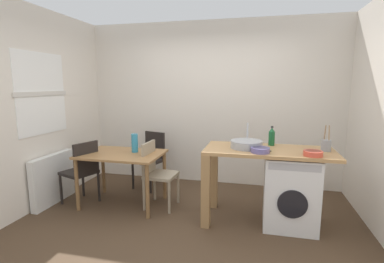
{
  "coord_description": "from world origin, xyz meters",
  "views": [
    {
      "loc": [
        0.8,
        -3.02,
        1.68
      ],
      "look_at": [
        -0.03,
        0.45,
        1.08
      ],
      "focal_mm": 26.75,
      "sensor_mm": 36.0,
      "label": 1
    }
  ],
  "objects_px": {
    "chair_opposite": "(156,171)",
    "chair_spare_by_wall": "(151,156)",
    "mixing_bowl": "(260,150)",
    "chair_person_seat": "(82,169)",
    "utensil_crock": "(326,145)",
    "washing_machine": "(290,191)",
    "bottle_tall_green": "(272,137)",
    "dining_table": "(122,160)",
    "colander": "(313,153)",
    "vase": "(135,143)"
  },
  "relations": [
    {
      "from": "chair_opposite",
      "to": "bottle_tall_green",
      "type": "relative_size",
      "value": 3.7
    },
    {
      "from": "chair_person_seat",
      "to": "colander",
      "type": "xyz_separation_m",
      "value": [
        2.95,
        -0.18,
        0.44
      ]
    },
    {
      "from": "washing_machine",
      "to": "vase",
      "type": "bearing_deg",
      "value": 174.81
    },
    {
      "from": "washing_machine",
      "to": "colander",
      "type": "bearing_deg",
      "value": -49.26
    },
    {
      "from": "colander",
      "to": "utensil_crock",
      "type": "bearing_deg",
      "value": 56.3
    },
    {
      "from": "bottle_tall_green",
      "to": "utensil_crock",
      "type": "height_order",
      "value": "utensil_crock"
    },
    {
      "from": "chair_opposite",
      "to": "washing_machine",
      "type": "bearing_deg",
      "value": 87.99
    },
    {
      "from": "chair_opposite",
      "to": "washing_machine",
      "type": "relative_size",
      "value": 1.05
    },
    {
      "from": "dining_table",
      "to": "vase",
      "type": "bearing_deg",
      "value": 33.69
    },
    {
      "from": "chair_person_seat",
      "to": "washing_machine",
      "type": "bearing_deg",
      "value": -69.39
    },
    {
      "from": "mixing_bowl",
      "to": "colander",
      "type": "bearing_deg",
      "value": -2.08
    },
    {
      "from": "chair_opposite",
      "to": "chair_spare_by_wall",
      "type": "bearing_deg",
      "value": -151.15
    },
    {
      "from": "bottle_tall_green",
      "to": "colander",
      "type": "relative_size",
      "value": 1.22
    },
    {
      "from": "chair_spare_by_wall",
      "to": "utensil_crock",
      "type": "xyz_separation_m",
      "value": [
        2.46,
        -0.81,
        0.48
      ]
    },
    {
      "from": "chair_person_seat",
      "to": "utensil_crock",
      "type": "relative_size",
      "value": 3.0
    },
    {
      "from": "washing_machine",
      "to": "chair_person_seat",
      "type": "bearing_deg",
      "value": -179.21
    },
    {
      "from": "washing_machine",
      "to": "bottle_tall_green",
      "type": "bearing_deg",
      "value": 135.24
    },
    {
      "from": "chair_spare_by_wall",
      "to": "colander",
      "type": "height_order",
      "value": "colander"
    },
    {
      "from": "bottle_tall_green",
      "to": "dining_table",
      "type": "bearing_deg",
      "value": -175.99
    },
    {
      "from": "mixing_bowl",
      "to": "colander",
      "type": "distance_m",
      "value": 0.55
    },
    {
      "from": "chair_opposite",
      "to": "mixing_bowl",
      "type": "xyz_separation_m",
      "value": [
        1.37,
        -0.34,
        0.44
      ]
    },
    {
      "from": "mixing_bowl",
      "to": "dining_table",
      "type": "bearing_deg",
      "value": 171.24
    },
    {
      "from": "chair_opposite",
      "to": "colander",
      "type": "height_order",
      "value": "colander"
    },
    {
      "from": "colander",
      "to": "chair_spare_by_wall",
      "type": "bearing_deg",
      "value": 154.71
    },
    {
      "from": "chair_person_seat",
      "to": "vase",
      "type": "relative_size",
      "value": 3.49
    },
    {
      "from": "utensil_crock",
      "to": "dining_table",
      "type": "bearing_deg",
      "value": 179.22
    },
    {
      "from": "chair_opposite",
      "to": "bottle_tall_green",
      "type": "distance_m",
      "value": 1.6
    },
    {
      "from": "dining_table",
      "to": "chair_spare_by_wall",
      "type": "bearing_deg",
      "value": 81.0
    },
    {
      "from": "washing_machine",
      "to": "colander",
      "type": "height_order",
      "value": "colander"
    },
    {
      "from": "dining_table",
      "to": "chair_opposite",
      "type": "xyz_separation_m",
      "value": [
        0.48,
        0.05,
        -0.14
      ]
    },
    {
      "from": "chair_person_seat",
      "to": "mixing_bowl",
      "type": "relative_size",
      "value": 4.26
    },
    {
      "from": "utensil_crock",
      "to": "vase",
      "type": "distance_m",
      "value": 2.44
    },
    {
      "from": "vase",
      "to": "utensil_crock",
      "type": "bearing_deg",
      "value": -3.18
    },
    {
      "from": "vase",
      "to": "colander",
      "type": "bearing_deg",
      "value": -10.2
    },
    {
      "from": "washing_machine",
      "to": "mixing_bowl",
      "type": "bearing_deg",
      "value": -151.46
    },
    {
      "from": "chair_opposite",
      "to": "mixing_bowl",
      "type": "relative_size",
      "value": 4.26
    },
    {
      "from": "chair_person_seat",
      "to": "vase",
      "type": "xyz_separation_m",
      "value": [
        0.7,
        0.23,
        0.36
      ]
    },
    {
      "from": "dining_table",
      "to": "washing_machine",
      "type": "height_order",
      "value": "washing_machine"
    },
    {
      "from": "vase",
      "to": "washing_machine",
      "type": "bearing_deg",
      "value": -5.19
    },
    {
      "from": "bottle_tall_green",
      "to": "vase",
      "type": "bearing_deg",
      "value": -178.78
    },
    {
      "from": "bottle_tall_green",
      "to": "colander",
      "type": "height_order",
      "value": "bottle_tall_green"
    },
    {
      "from": "utensil_crock",
      "to": "colander",
      "type": "distance_m",
      "value": 0.33
    },
    {
      "from": "chair_opposite",
      "to": "bottle_tall_green",
      "type": "height_order",
      "value": "bottle_tall_green"
    },
    {
      "from": "colander",
      "to": "chair_person_seat",
      "type": "bearing_deg",
      "value": 176.51
    },
    {
      "from": "utensil_crock",
      "to": "vase",
      "type": "bearing_deg",
      "value": 176.82
    },
    {
      "from": "mixing_bowl",
      "to": "utensil_crock",
      "type": "relative_size",
      "value": 0.7
    },
    {
      "from": "washing_machine",
      "to": "mixing_bowl",
      "type": "distance_m",
      "value": 0.67
    },
    {
      "from": "washing_machine",
      "to": "bottle_tall_green",
      "type": "distance_m",
      "value": 0.68
    },
    {
      "from": "bottle_tall_green",
      "to": "chair_person_seat",
      "type": "bearing_deg",
      "value": -174.05
    },
    {
      "from": "chair_spare_by_wall",
      "to": "chair_person_seat",
      "type": "bearing_deg",
      "value": 70.41
    }
  ]
}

